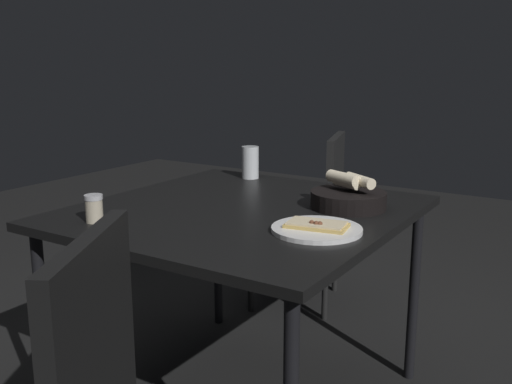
% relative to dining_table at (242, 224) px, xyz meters
% --- Properties ---
extents(dining_table, '(1.07, 1.12, 0.75)m').
position_rel_dining_table_xyz_m(dining_table, '(0.00, 0.00, 0.00)').
color(dining_table, black).
rests_on(dining_table, ground).
extents(pizza_plate, '(0.28, 0.28, 0.04)m').
position_rel_dining_table_xyz_m(pizza_plate, '(0.35, -0.12, 0.07)').
color(pizza_plate, white).
rests_on(pizza_plate, dining_table).
extents(bread_basket, '(0.26, 0.26, 0.12)m').
position_rel_dining_table_xyz_m(bread_basket, '(0.31, 0.20, 0.10)').
color(bread_basket, black).
rests_on(bread_basket, dining_table).
extents(beer_glass, '(0.07, 0.07, 0.14)m').
position_rel_dining_table_xyz_m(beer_glass, '(-0.27, 0.46, 0.12)').
color(beer_glass, silver).
rests_on(beer_glass, dining_table).
extents(pepper_shaker, '(0.06, 0.06, 0.09)m').
position_rel_dining_table_xyz_m(pepper_shaker, '(-0.30, -0.40, 0.10)').
color(pepper_shaker, '#BFB299').
rests_on(pepper_shaker, dining_table).
extents(chair_near, '(0.55, 0.55, 0.89)m').
position_rel_dining_table_xyz_m(chair_near, '(-0.21, 0.96, -0.18)').
color(chair_near, '#242424').
rests_on(chair_near, ground).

